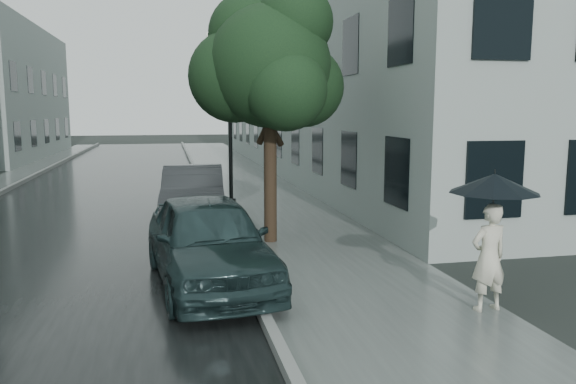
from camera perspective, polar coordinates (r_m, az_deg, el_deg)
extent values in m
plane|color=black|center=(9.10, 6.74, -10.49)|extent=(120.00, 120.00, 0.00)
cube|color=slate|center=(20.58, -3.41, 0.16)|extent=(3.50, 60.00, 0.01)
cube|color=slate|center=(20.38, -8.49, 0.20)|extent=(0.15, 60.00, 0.15)
cube|color=black|center=(20.48, -18.30, -0.30)|extent=(6.85, 60.00, 0.00)
cube|color=gray|center=(28.91, 4.73, 11.43)|extent=(7.00, 36.00, 9.00)
cube|color=black|center=(28.10, -2.22, 11.54)|extent=(0.08, 32.40, 7.20)
cube|color=black|center=(38.88, -23.55, 9.24)|extent=(0.08, 16.20, 6.40)
imported|color=beige|center=(8.71, 19.71, -6.26)|extent=(0.62, 0.45, 1.59)
cylinder|color=black|center=(8.59, 20.06, -2.56)|extent=(0.02, 0.02, 0.74)
cone|color=black|center=(8.51, 20.23, 0.83)|extent=(1.33, 1.33, 0.28)
cylinder|color=black|center=(8.49, 20.28, 1.90)|extent=(0.02, 0.02, 0.08)
cylinder|color=black|center=(8.67, 19.92, -5.17)|extent=(0.03, 0.03, 0.06)
cylinder|color=#332619|center=(12.42, -1.81, 1.36)|extent=(0.28, 0.28, 2.84)
sphere|color=#183417|center=(12.36, -1.87, 12.64)|extent=(2.64, 2.64, 2.64)
sphere|color=#183417|center=(12.81, 1.57, 10.66)|extent=(1.82, 1.82, 1.82)
sphere|color=#183417|center=(12.65, -5.45, 11.61)|extent=(2.03, 2.03, 2.03)
sphere|color=#183417|center=(11.67, -0.25, 10.37)|extent=(1.72, 1.72, 1.72)
sphere|color=#183417|center=(12.98, -3.75, 15.59)|extent=(1.93, 1.93, 1.93)
sphere|color=#183417|center=(12.37, 0.68, 16.89)|extent=(1.64, 1.64, 1.64)
cylinder|color=black|center=(17.33, -5.90, 7.10)|extent=(0.12, 0.12, 5.13)
cylinder|color=black|center=(17.56, -5.78, -0.97)|extent=(0.28, 0.28, 0.20)
cylinder|color=black|center=(17.38, -6.84, 15.57)|extent=(0.51, 0.20, 0.08)
sphere|color=silver|center=(17.28, -7.81, 15.43)|extent=(0.32, 0.32, 0.32)
imported|color=#1C2F30|center=(9.54, -8.09, -4.88)|extent=(2.27, 4.61, 1.51)
imported|color=#272A2C|center=(15.01, -9.61, -0.18)|extent=(1.79, 4.50, 1.46)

